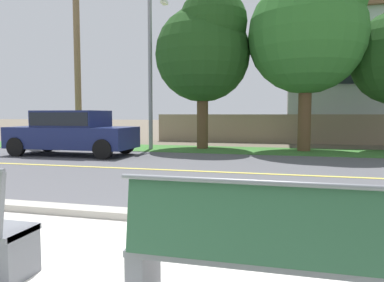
{
  "coord_description": "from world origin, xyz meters",
  "views": [
    {
      "loc": [
        1.61,
        -2.13,
        1.43
      ],
      "look_at": [
        0.2,
        3.41,
        1.0
      ],
      "focal_mm": 33.74,
      "sensor_mm": 36.0,
      "label": 1
    }
  ],
  "objects_px": {
    "streetlamp": "(152,55)",
    "shade_tree_far_left": "(205,47)",
    "car_navy_near": "(72,131)",
    "shade_tree_left": "(311,26)",
    "bench_right": "(258,254)"
  },
  "relations": [
    {
      "from": "bench_right",
      "to": "car_navy_near",
      "type": "bearing_deg",
      "value": 128.97
    },
    {
      "from": "bench_right",
      "to": "shade_tree_far_left",
      "type": "relative_size",
      "value": 0.3
    },
    {
      "from": "streetlamp",
      "to": "shade_tree_left",
      "type": "bearing_deg",
      "value": 4.05
    },
    {
      "from": "car_navy_near",
      "to": "shade_tree_left",
      "type": "bearing_deg",
      "value": 22.3
    },
    {
      "from": "streetlamp",
      "to": "shade_tree_left",
      "type": "distance_m",
      "value": 6.18
    },
    {
      "from": "bench_right",
      "to": "car_navy_near",
      "type": "height_order",
      "value": "car_navy_near"
    },
    {
      "from": "shade_tree_left",
      "to": "streetlamp",
      "type": "bearing_deg",
      "value": -175.95
    },
    {
      "from": "streetlamp",
      "to": "shade_tree_far_left",
      "type": "height_order",
      "value": "streetlamp"
    },
    {
      "from": "bench_right",
      "to": "shade_tree_left",
      "type": "distance_m",
      "value": 12.61
    },
    {
      "from": "car_navy_near",
      "to": "streetlamp",
      "type": "bearing_deg",
      "value": 56.44
    },
    {
      "from": "car_navy_near",
      "to": "shade_tree_far_left",
      "type": "height_order",
      "value": "shade_tree_far_left"
    },
    {
      "from": "shade_tree_far_left",
      "to": "shade_tree_left",
      "type": "xyz_separation_m",
      "value": [
        4.01,
        -0.03,
        0.58
      ]
    },
    {
      "from": "shade_tree_far_left",
      "to": "car_navy_near",
      "type": "bearing_deg",
      "value": -140.24
    },
    {
      "from": "car_navy_near",
      "to": "shade_tree_left",
      "type": "xyz_separation_m",
      "value": [
        7.98,
        3.28,
        3.82
      ]
    },
    {
      "from": "bench_right",
      "to": "car_navy_near",
      "type": "xyz_separation_m",
      "value": [
        -6.92,
        8.56,
        0.39
      ]
    }
  ]
}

